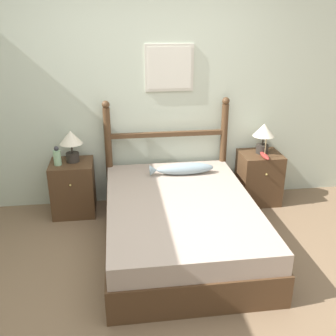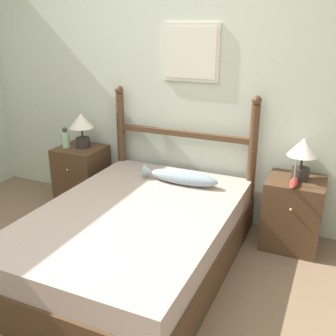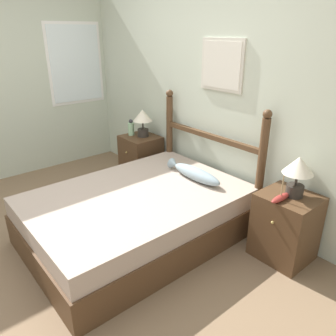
{
  "view_description": "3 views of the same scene",
  "coord_description": "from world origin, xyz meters",
  "px_view_note": "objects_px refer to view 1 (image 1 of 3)",
  "views": [
    {
      "loc": [
        -0.35,
        -2.62,
        2.16
      ],
      "look_at": [
        0.14,
        1.06,
        0.65
      ],
      "focal_mm": 42.0,
      "sensor_mm": 36.0,
      "label": 1
    },
    {
      "loc": [
        1.53,
        -1.68,
        1.81
      ],
      "look_at": [
        0.27,
        1.12,
        0.67
      ],
      "focal_mm": 42.0,
      "sensor_mm": 36.0,
      "label": 2
    },
    {
      "loc": [
        2.48,
        -0.88,
        1.88
      ],
      "look_at": [
        0.25,
        0.99,
        0.65
      ],
      "focal_mm": 35.0,
      "sensor_mm": 36.0,
      "label": 3
    }
  ],
  "objects_px": {
    "nightstand_left": "(73,188)",
    "bottle": "(57,157)",
    "table_lamp_left": "(71,141)",
    "table_lamp_right": "(264,133)",
    "model_boat": "(265,155)",
    "nightstand_right": "(259,177)",
    "bed": "(180,223)",
    "fish_pillow": "(183,169)"
  },
  "relations": [
    {
      "from": "nightstand_left",
      "to": "bottle",
      "type": "distance_m",
      "value": 0.42
    },
    {
      "from": "table_lamp_left",
      "to": "table_lamp_right",
      "type": "height_order",
      "value": "same"
    },
    {
      "from": "nightstand_left",
      "to": "model_boat",
      "type": "relative_size",
      "value": 2.5
    },
    {
      "from": "nightstand_right",
      "to": "bottle",
      "type": "distance_m",
      "value": 2.31
    },
    {
      "from": "bed",
      "to": "fish_pillow",
      "type": "distance_m",
      "value": 0.71
    },
    {
      "from": "model_boat",
      "to": "fish_pillow",
      "type": "height_order",
      "value": "model_boat"
    },
    {
      "from": "table_lamp_right",
      "to": "model_boat",
      "type": "relative_size",
      "value": 1.44
    },
    {
      "from": "nightstand_right",
      "to": "model_boat",
      "type": "bearing_deg",
      "value": -94.04
    },
    {
      "from": "bed",
      "to": "table_lamp_left",
      "type": "xyz_separation_m",
      "value": [
        -1.05,
        0.85,
        0.6
      ]
    },
    {
      "from": "bottle",
      "to": "nightstand_left",
      "type": "bearing_deg",
      "value": 21.12
    },
    {
      "from": "nightstand_right",
      "to": "bed",
      "type": "bearing_deg",
      "value": -142.89
    },
    {
      "from": "table_lamp_right",
      "to": "table_lamp_left",
      "type": "bearing_deg",
      "value": 179.68
    },
    {
      "from": "bed",
      "to": "bottle",
      "type": "bearing_deg",
      "value": 147.63
    },
    {
      "from": "nightstand_right",
      "to": "model_boat",
      "type": "distance_m",
      "value": 0.36
    },
    {
      "from": "table_lamp_left",
      "to": "model_boat",
      "type": "xyz_separation_m",
      "value": [
        2.12,
        -0.17,
        -0.21
      ]
    },
    {
      "from": "nightstand_right",
      "to": "table_lamp_right",
      "type": "bearing_deg",
      "value": 48.78
    },
    {
      "from": "bed",
      "to": "model_boat",
      "type": "xyz_separation_m",
      "value": [
        1.07,
        0.68,
        0.39
      ]
    },
    {
      "from": "table_lamp_right",
      "to": "bed",
      "type": "bearing_deg",
      "value": -142.66
    },
    {
      "from": "bottle",
      "to": "fish_pillow",
      "type": "bearing_deg",
      "value": -5.95
    },
    {
      "from": "bottle",
      "to": "model_boat",
      "type": "relative_size",
      "value": 0.87
    },
    {
      "from": "fish_pillow",
      "to": "model_boat",
      "type": "bearing_deg",
      "value": 3.21
    },
    {
      "from": "bed",
      "to": "nightstand_left",
      "type": "xyz_separation_m",
      "value": [
        -1.08,
        0.81,
        0.07
      ]
    },
    {
      "from": "fish_pillow",
      "to": "table_lamp_right",
      "type": "bearing_deg",
      "value": 12.2
    },
    {
      "from": "table_lamp_right",
      "to": "bottle",
      "type": "bearing_deg",
      "value": -178.25
    },
    {
      "from": "bottle",
      "to": "table_lamp_right",
      "type": "bearing_deg",
      "value": 1.75
    },
    {
      "from": "table_lamp_left",
      "to": "bottle",
      "type": "distance_m",
      "value": 0.22
    },
    {
      "from": "nightstand_right",
      "to": "bottle",
      "type": "xyz_separation_m",
      "value": [
        -2.28,
        -0.05,
        0.4
      ]
    },
    {
      "from": "model_boat",
      "to": "fish_pillow",
      "type": "bearing_deg",
      "value": -176.79
    },
    {
      "from": "bottle",
      "to": "model_boat",
      "type": "distance_m",
      "value": 2.27
    },
    {
      "from": "bed",
      "to": "model_boat",
      "type": "height_order",
      "value": "model_boat"
    },
    {
      "from": "table_lamp_left",
      "to": "bottle",
      "type": "xyz_separation_m",
      "value": [
        -0.15,
        -0.08,
        -0.14
      ]
    },
    {
      "from": "table_lamp_left",
      "to": "nightstand_left",
      "type": "bearing_deg",
      "value": -123.41
    },
    {
      "from": "nightstand_right",
      "to": "fish_pillow",
      "type": "height_order",
      "value": "fish_pillow"
    },
    {
      "from": "model_boat",
      "to": "bottle",
      "type": "bearing_deg",
      "value": 177.83
    },
    {
      "from": "table_lamp_left",
      "to": "bottle",
      "type": "height_order",
      "value": "table_lamp_left"
    },
    {
      "from": "model_boat",
      "to": "nightstand_right",
      "type": "bearing_deg",
      "value": 85.96
    },
    {
      "from": "nightstand_right",
      "to": "table_lamp_left",
      "type": "xyz_separation_m",
      "value": [
        -2.13,
        0.03,
        0.54
      ]
    },
    {
      "from": "nightstand_left",
      "to": "model_boat",
      "type": "distance_m",
      "value": 2.17
    },
    {
      "from": "nightstand_left",
      "to": "fish_pillow",
      "type": "distance_m",
      "value": 1.24
    },
    {
      "from": "table_lamp_left",
      "to": "nightstand_right",
      "type": "bearing_deg",
      "value": -0.86
    },
    {
      "from": "nightstand_left",
      "to": "bottle",
      "type": "height_order",
      "value": "bottle"
    },
    {
      "from": "model_boat",
      "to": "table_lamp_right",
      "type": "bearing_deg",
      "value": 80.1
    }
  ]
}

